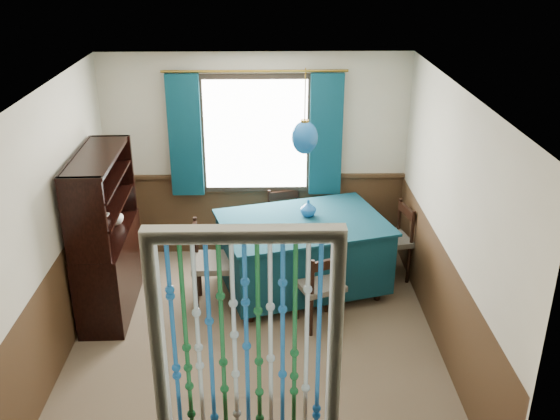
{
  "coord_description": "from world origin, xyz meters",
  "views": [
    {
      "loc": [
        0.14,
        -5.1,
        3.67
      ],
      "look_at": [
        0.26,
        0.66,
        1.14
      ],
      "focal_mm": 40.0,
      "sensor_mm": 36.0,
      "label": 1
    }
  ],
  "objects_px": {
    "chair_left": "(211,263)",
    "vase_table": "(308,209)",
    "chair_far": "(287,225)",
    "vase_sideboard": "(115,215)",
    "chair_near": "(321,286)",
    "dining_table": "(303,251)",
    "sideboard": "(108,256)",
    "bowl_shelf": "(99,217)",
    "pendant_lamp": "(304,137)",
    "chair_right": "(392,240)"
  },
  "relations": [
    {
      "from": "chair_far",
      "to": "chair_left",
      "type": "height_order",
      "value": "chair_left"
    },
    {
      "from": "chair_far",
      "to": "vase_sideboard",
      "type": "relative_size",
      "value": 4.35
    },
    {
      "from": "chair_near",
      "to": "vase_table",
      "type": "relative_size",
      "value": 5.08
    },
    {
      "from": "vase_table",
      "to": "bowl_shelf",
      "type": "relative_size",
      "value": 0.81
    },
    {
      "from": "chair_near",
      "to": "bowl_shelf",
      "type": "bearing_deg",
      "value": 155.83
    },
    {
      "from": "chair_left",
      "to": "vase_table",
      "type": "distance_m",
      "value": 1.22
    },
    {
      "from": "chair_far",
      "to": "sideboard",
      "type": "height_order",
      "value": "sideboard"
    },
    {
      "from": "chair_left",
      "to": "bowl_shelf",
      "type": "height_order",
      "value": "bowl_shelf"
    },
    {
      "from": "chair_near",
      "to": "chair_left",
      "type": "distance_m",
      "value": 1.21
    },
    {
      "from": "chair_far",
      "to": "vase_sideboard",
      "type": "height_order",
      "value": "vase_sideboard"
    },
    {
      "from": "chair_far",
      "to": "sideboard",
      "type": "xyz_separation_m",
      "value": [
        -1.91,
        -1.03,
        0.13
      ]
    },
    {
      "from": "chair_right",
      "to": "bowl_shelf",
      "type": "distance_m",
      "value": 3.27
    },
    {
      "from": "sideboard",
      "to": "bowl_shelf",
      "type": "relative_size",
      "value": 8.31
    },
    {
      "from": "dining_table",
      "to": "sideboard",
      "type": "distance_m",
      "value": 2.09
    },
    {
      "from": "chair_left",
      "to": "pendant_lamp",
      "type": "xyz_separation_m",
      "value": [
        0.99,
        0.3,
        1.29
      ]
    },
    {
      "from": "dining_table",
      "to": "chair_far",
      "type": "xyz_separation_m",
      "value": [
        -0.15,
        0.73,
        -0.02
      ]
    },
    {
      "from": "chair_far",
      "to": "dining_table",
      "type": "bearing_deg",
      "value": 86.91
    },
    {
      "from": "chair_right",
      "to": "chair_far",
      "type": "bearing_deg",
      "value": 57.13
    },
    {
      "from": "chair_far",
      "to": "sideboard",
      "type": "bearing_deg",
      "value": 13.33
    },
    {
      "from": "chair_left",
      "to": "bowl_shelf",
      "type": "distance_m",
      "value": 1.28
    },
    {
      "from": "dining_table",
      "to": "chair_left",
      "type": "relative_size",
      "value": 2.12
    },
    {
      "from": "chair_left",
      "to": "chair_near",
      "type": "bearing_deg",
      "value": 68.9
    },
    {
      "from": "chair_near",
      "to": "bowl_shelf",
      "type": "distance_m",
      "value": 2.28
    },
    {
      "from": "dining_table",
      "to": "pendant_lamp",
      "type": "relative_size",
      "value": 2.31
    },
    {
      "from": "chair_near",
      "to": "chair_left",
      "type": "xyz_separation_m",
      "value": [
        -1.13,
        0.41,
        0.05
      ]
    },
    {
      "from": "chair_near",
      "to": "bowl_shelf",
      "type": "height_order",
      "value": "bowl_shelf"
    },
    {
      "from": "sideboard",
      "to": "pendant_lamp",
      "type": "relative_size",
      "value": 1.96
    },
    {
      "from": "vase_table",
      "to": "vase_sideboard",
      "type": "bearing_deg",
      "value": -174.75
    },
    {
      "from": "dining_table",
      "to": "chair_left",
      "type": "height_order",
      "value": "chair_left"
    },
    {
      "from": "vase_table",
      "to": "bowl_shelf",
      "type": "height_order",
      "value": "bowl_shelf"
    },
    {
      "from": "chair_near",
      "to": "pendant_lamp",
      "type": "distance_m",
      "value": 1.52
    },
    {
      "from": "dining_table",
      "to": "bowl_shelf",
      "type": "distance_m",
      "value": 2.22
    },
    {
      "from": "chair_left",
      "to": "sideboard",
      "type": "distance_m",
      "value": 1.09
    },
    {
      "from": "chair_left",
      "to": "dining_table",
      "type": "bearing_deg",
      "value": 105.58
    },
    {
      "from": "vase_sideboard",
      "to": "chair_right",
      "type": "bearing_deg",
      "value": 6.15
    },
    {
      "from": "chair_near",
      "to": "chair_far",
      "type": "height_order",
      "value": "chair_far"
    },
    {
      "from": "chair_near",
      "to": "sideboard",
      "type": "height_order",
      "value": "sideboard"
    },
    {
      "from": "dining_table",
      "to": "vase_table",
      "type": "xyz_separation_m",
      "value": [
        0.06,
        0.14,
        0.45
      ]
    },
    {
      "from": "vase_sideboard",
      "to": "chair_far",
      "type": "bearing_deg",
      "value": 22.86
    },
    {
      "from": "sideboard",
      "to": "vase_sideboard",
      "type": "xyz_separation_m",
      "value": [
        0.06,
        0.25,
        0.36
      ]
    },
    {
      "from": "sideboard",
      "to": "chair_right",
      "type": "bearing_deg",
      "value": 9.11
    },
    {
      "from": "chair_near",
      "to": "vase_sideboard",
      "type": "relative_size",
      "value": 4.23
    },
    {
      "from": "chair_far",
      "to": "bowl_shelf",
      "type": "relative_size",
      "value": 4.25
    },
    {
      "from": "vase_sideboard",
      "to": "bowl_shelf",
      "type": "bearing_deg",
      "value": -90.0
    },
    {
      "from": "chair_far",
      "to": "chair_right",
      "type": "bearing_deg",
      "value": 144.42
    },
    {
      "from": "vase_table",
      "to": "chair_near",
      "type": "bearing_deg",
      "value": -84.18
    },
    {
      "from": "chair_left",
      "to": "vase_sideboard",
      "type": "distance_m",
      "value": 1.15
    },
    {
      "from": "chair_right",
      "to": "pendant_lamp",
      "type": "relative_size",
      "value": 1.02
    },
    {
      "from": "chair_far",
      "to": "pendant_lamp",
      "type": "bearing_deg",
      "value": 86.91
    },
    {
      "from": "dining_table",
      "to": "vase_sideboard",
      "type": "relative_size",
      "value": 10.02
    }
  ]
}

